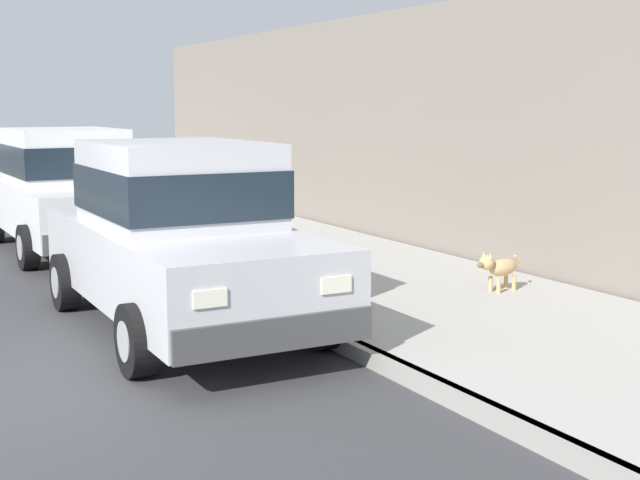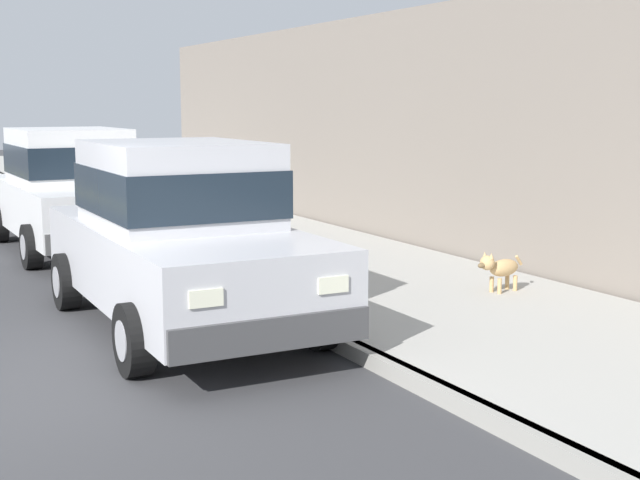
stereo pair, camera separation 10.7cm
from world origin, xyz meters
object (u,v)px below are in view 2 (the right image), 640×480
at_px(car_silver_sedan, 180,233).
at_px(fire_hydrant, 248,247).
at_px(car_white_sedan, 71,188).
at_px(dog_tan, 500,268).

relative_size(car_silver_sedan, fire_hydrant, 6.35).
height_order(car_silver_sedan, car_white_sedan, same).
relative_size(car_white_sedan, dog_tan, 6.16).
xyz_separation_m(dog_tan, fire_hydrant, (-2.13, 2.41, 0.05)).
bearing_deg(dog_tan, car_white_sedan, 119.71).
distance_m(car_white_sedan, fire_hydrant, 4.10).
height_order(car_white_sedan, fire_hydrant, car_white_sedan).
height_order(car_silver_sedan, fire_hydrant, car_silver_sedan).
bearing_deg(car_silver_sedan, fire_hydrant, 49.08).
bearing_deg(car_silver_sedan, car_white_sedan, 89.43).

